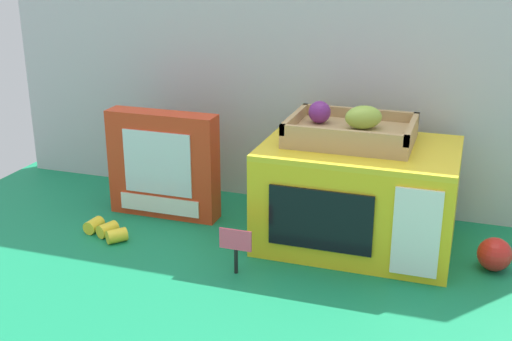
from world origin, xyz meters
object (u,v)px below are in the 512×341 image
object	(u,v)px
toy_microwave	(358,195)
loose_toy_apple	(495,254)
cookie_set_box	(163,165)
loose_toy_banana	(106,230)
food_groups_crate	(350,131)
price_sign	(235,244)

from	to	relation	value
toy_microwave	loose_toy_apple	xyz separation A→B (m)	(0.30, -0.04, -0.08)
cookie_set_box	loose_toy_banana	size ratio (longest dim) A/B	2.22
food_groups_crate	toy_microwave	bearing A→B (deg)	-41.44
toy_microwave	loose_toy_banana	world-z (taller)	toy_microwave
loose_toy_banana	loose_toy_apple	size ratio (longest dim) A/B	1.76
toy_microwave	food_groups_crate	bearing A→B (deg)	138.56
toy_microwave	loose_toy_banana	distance (m)	0.59
food_groups_crate	loose_toy_apple	distance (m)	0.40
food_groups_crate	loose_toy_banana	xyz separation A→B (m)	(-0.53, -0.18, -0.24)
toy_microwave	cookie_set_box	world-z (taller)	cookie_set_box
price_sign	loose_toy_banana	bearing A→B (deg)	168.43
toy_microwave	price_sign	world-z (taller)	toy_microwave
food_groups_crate	loose_toy_banana	distance (m)	0.61
toy_microwave	cookie_set_box	size ratio (longest dim) A/B	1.52
price_sign	loose_toy_apple	distance (m)	0.55
toy_microwave	cookie_set_box	xyz separation A→B (m)	(-0.49, 0.01, 0.02)
food_groups_crate	cookie_set_box	xyz separation A→B (m)	(-0.46, -0.02, -0.13)
food_groups_crate	loose_toy_banana	world-z (taller)	food_groups_crate
loose_toy_banana	toy_microwave	bearing A→B (deg)	15.51
loose_toy_banana	price_sign	bearing A→B (deg)	-11.57
food_groups_crate	price_sign	world-z (taller)	food_groups_crate
food_groups_crate	loose_toy_banana	bearing A→B (deg)	-161.19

